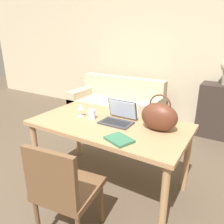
{
  "coord_description": "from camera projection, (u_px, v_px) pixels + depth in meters",
  "views": [
    {
      "loc": [
        1.21,
        -1.07,
        1.57
      ],
      "look_at": [
        0.17,
        0.62,
        0.87
      ],
      "focal_mm": 35.0,
      "sensor_mm": 36.0,
      "label": 1
    }
  ],
  "objects": [
    {
      "name": "drinking_glass",
      "position": [
        92.0,
        114.0,
        2.25
      ],
      "size": [
        0.07,
        0.07,
        0.1
      ],
      "color": "silver",
      "rests_on": "dining_table"
    },
    {
      "name": "wine_glass",
      "position": [
        81.0,
        108.0,
        2.3
      ],
      "size": [
        0.07,
        0.07,
        0.14
      ],
      "color": "silver",
      "rests_on": "dining_table"
    },
    {
      "name": "laptop",
      "position": [
        119.0,
        116.0,
        2.17
      ],
      "size": [
        0.32,
        0.26,
        0.21
      ],
      "color": "#38383D",
      "rests_on": "dining_table"
    },
    {
      "name": "chair",
      "position": [
        63.0,
        188.0,
        1.63
      ],
      "size": [
        0.5,
        0.5,
        0.87
      ],
      "rotation": [
        0.0,
        0.0,
        0.14
      ],
      "color": "brown",
      "rests_on": "ground_plane"
    },
    {
      "name": "handbag",
      "position": [
        159.0,
        116.0,
        1.96
      ],
      "size": [
        0.34,
        0.2,
        0.34
      ],
      "color": "#592D1E",
      "rests_on": "dining_table"
    },
    {
      "name": "wall_back",
      "position": [
        171.0,
        48.0,
        3.88
      ],
      "size": [
        10.0,
        0.06,
        2.7
      ],
      "color": "beige",
      "rests_on": "ground_plane"
    },
    {
      "name": "ground_plane",
      "position": [
        60.0,
        218.0,
        1.98
      ],
      "size": [
        14.0,
        14.0,
        0.0
      ],
      "primitive_type": "plane",
      "color": "brown"
    },
    {
      "name": "dining_table",
      "position": [
        109.0,
        130.0,
        2.19
      ],
      "size": [
        1.55,
        0.83,
        0.75
      ],
      "color": "#A87F56",
      "rests_on": "ground_plane"
    },
    {
      "name": "book",
      "position": [
        119.0,
        140.0,
        1.79
      ],
      "size": [
        0.26,
        0.23,
        0.02
      ],
      "rotation": [
        0.0,
        0.0,
        -0.37
      ],
      "color": "#336B4C",
      "rests_on": "dining_table"
    },
    {
      "name": "couch",
      "position": [
        116.0,
        107.0,
        4.08
      ],
      "size": [
        1.68,
        0.77,
        0.82
      ],
      "color": "#C1B293",
      "rests_on": "ground_plane"
    }
  ]
}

